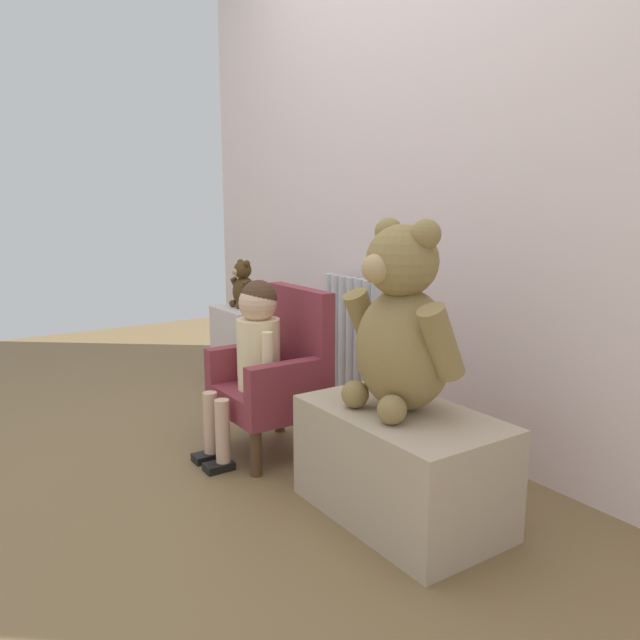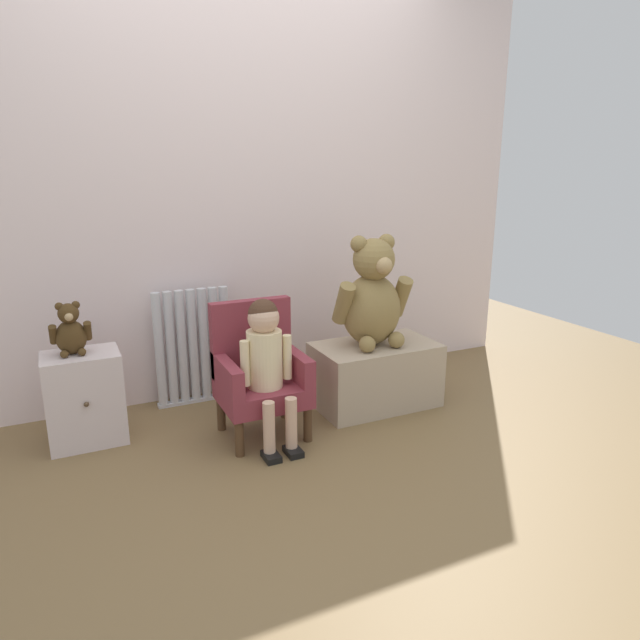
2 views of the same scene
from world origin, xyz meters
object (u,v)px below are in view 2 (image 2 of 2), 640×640
child_figure (266,352)px  low_bench (375,374)px  large_teddy_bear (372,297)px  small_teddy_bear (70,331)px  small_dresser (85,398)px  child_armchair (259,373)px  radiator (193,347)px

child_figure → low_bench: (0.70, 0.16, -0.28)m
child_figure → large_teddy_bear: bearing=14.0°
large_teddy_bear → small_teddy_bear: large_teddy_bear is taller
child_figure → small_teddy_bear: size_ratio=2.81×
child_figure → large_teddy_bear: size_ratio=1.18×
small_dresser → small_teddy_bear: size_ratio=1.79×
small_teddy_bear → child_figure: bearing=-24.6°
child_figure → large_teddy_bear: large_teddy_bear is taller
small_dresser → large_teddy_bear: (1.48, -0.20, 0.39)m
child_armchair → small_teddy_bear: 0.90m
large_teddy_bear → small_dresser: bearing=172.2°
radiator → low_bench: size_ratio=0.98×
radiator → child_armchair: size_ratio=0.99×
low_bench → large_teddy_bear: size_ratio=1.11×
radiator → small_teddy_bear: small_teddy_bear is taller
radiator → large_teddy_bear: (0.88, -0.46, 0.29)m
radiator → small_dresser: radiator is taller
small_dresser → child_figure: (0.80, -0.37, 0.23)m
small_dresser → low_bench: small_dresser is taller
low_bench → small_teddy_bear: small_teddy_bear is taller
small_dresser → child_figure: 0.91m
small_dresser → small_teddy_bear: bearing=164.0°
child_armchair → low_bench: 0.72m
child_armchair → low_bench: (0.70, 0.05, -0.14)m
low_bench → child_figure: bearing=-167.3°
large_teddy_bear → low_bench: bearing=-26.6°
child_armchair → low_bench: child_armchair is taller
low_bench → radiator: bearing=152.5°
child_figure → radiator: bearing=108.1°
small_teddy_bear → small_dresser: bearing=-16.0°
low_bench → small_teddy_bear: bearing=171.8°
child_armchair → child_figure: (0.00, -0.11, 0.14)m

